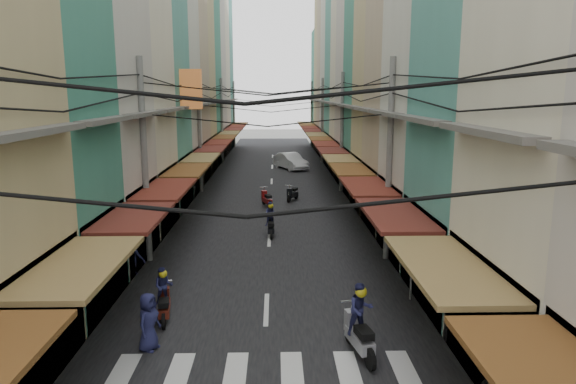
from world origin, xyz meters
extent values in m
plane|color=slate|center=(0.00, 0.00, 0.00)|extent=(160.00, 160.00, 0.00)
cube|color=black|center=(0.00, 20.00, 0.01)|extent=(10.00, 80.00, 0.02)
cube|color=slate|center=(-6.50, 20.00, 0.03)|extent=(3.00, 80.00, 0.06)
cube|color=slate|center=(6.50, 20.00, 0.03)|extent=(3.00, 80.00, 0.06)
cube|color=silver|center=(-3.50, -6.00, 0.03)|extent=(0.55, 2.40, 0.01)
cube|color=silver|center=(-2.10, -6.00, 0.03)|extent=(0.55, 2.40, 0.01)
cube|color=silver|center=(-0.70, -6.00, 0.03)|extent=(0.55, 2.40, 0.01)
cube|color=silver|center=(0.70, -6.00, 0.03)|extent=(0.55, 2.40, 0.01)
cube|color=silver|center=(2.10, -6.00, 0.03)|extent=(0.55, 2.40, 0.01)
cube|color=silver|center=(3.50, -6.00, 0.03)|extent=(0.55, 2.40, 0.01)
cube|color=black|center=(-5.60, -6.27, 1.60)|extent=(1.20, 4.52, 3.20)
cube|color=olive|center=(-4.10, -6.27, 3.00)|extent=(1.80, 4.33, 0.12)
cube|color=#595651|center=(-4.75, -6.27, 6.00)|extent=(0.50, 4.23, 0.15)
cube|color=black|center=(-5.60, -1.76, 1.60)|extent=(1.20, 4.13, 3.20)
cube|color=maroon|center=(-4.10, -1.76, 3.00)|extent=(1.80, 3.96, 0.12)
cube|color=#595651|center=(-4.75, -1.76, 6.00)|extent=(0.50, 3.87, 0.15)
cube|color=black|center=(-5.60, 2.96, 1.60)|extent=(1.20, 4.94, 3.20)
cube|color=maroon|center=(-4.10, 2.96, 3.00)|extent=(1.80, 4.73, 0.12)
cube|color=#595651|center=(-4.75, 2.96, 6.00)|extent=(0.50, 4.63, 0.15)
cube|color=beige|center=(-8.00, 8.00, 8.72)|extent=(6.00, 4.95, 17.43)
cube|color=black|center=(-5.60, 8.00, 1.60)|extent=(1.20, 4.75, 3.20)
cube|color=brown|center=(-4.10, 8.00, 3.00)|extent=(1.80, 4.56, 0.12)
cube|color=#595651|center=(-4.75, 8.00, 6.00)|extent=(0.50, 4.46, 0.15)
cube|color=teal|center=(-8.00, 12.98, 8.16)|extent=(6.00, 4.99, 16.32)
cube|color=black|center=(-5.60, 12.98, 1.60)|extent=(1.20, 4.80, 3.20)
cube|color=olive|center=(-4.10, 12.98, 3.00)|extent=(1.80, 4.60, 0.12)
cube|color=#595651|center=(-4.75, 12.98, 6.00)|extent=(0.50, 4.50, 0.15)
cube|color=beige|center=(-8.00, 17.80, 11.44)|extent=(6.00, 4.65, 22.87)
cube|color=black|center=(-5.60, 17.80, 1.60)|extent=(1.20, 4.46, 3.20)
cube|color=maroon|center=(-4.10, 17.80, 3.00)|extent=(1.80, 4.27, 0.12)
cube|color=#595651|center=(-4.75, 17.80, 6.00)|extent=(0.50, 4.18, 0.15)
cube|color=tan|center=(-8.00, 22.57, 10.29)|extent=(6.00, 4.89, 20.58)
cube|color=black|center=(-5.60, 22.57, 1.60)|extent=(1.20, 4.70, 3.20)
cube|color=maroon|center=(-4.10, 22.57, 3.00)|extent=(1.80, 4.50, 0.12)
cube|color=#595651|center=(-4.75, 22.57, 6.00)|extent=(0.50, 4.40, 0.15)
cube|color=tan|center=(-8.00, 27.27, 9.22)|extent=(6.00, 4.52, 18.44)
cube|color=black|center=(-5.60, 27.27, 1.60)|extent=(1.20, 4.34, 3.20)
cube|color=brown|center=(-4.10, 27.27, 3.00)|extent=(1.80, 4.16, 0.12)
cube|color=#595651|center=(-4.75, 27.27, 6.00)|extent=(0.50, 4.07, 0.15)
cube|color=#3C856F|center=(-8.00, 32.13, 10.31)|extent=(6.00, 5.20, 20.63)
cube|color=black|center=(-5.60, 32.13, 1.60)|extent=(1.20, 4.99, 3.20)
cube|color=olive|center=(-4.10, 32.13, 3.00)|extent=(1.80, 4.78, 0.12)
cube|color=#595651|center=(-4.75, 32.13, 6.00)|extent=(0.50, 4.68, 0.15)
cube|color=beige|center=(-8.00, 37.20, 11.85)|extent=(6.00, 4.94, 23.70)
cube|color=black|center=(-5.60, 37.20, 1.60)|extent=(1.20, 4.74, 3.20)
cube|color=maroon|center=(-4.10, 37.20, 3.00)|extent=(1.80, 4.55, 0.12)
cube|color=#595651|center=(-4.75, 37.20, 6.00)|extent=(0.50, 4.45, 0.15)
cube|color=beige|center=(-8.00, 42.14, 10.56)|extent=(6.00, 4.96, 21.12)
cube|color=black|center=(-5.60, 42.14, 1.60)|extent=(1.20, 4.76, 3.20)
cube|color=maroon|center=(-4.10, 42.14, 3.00)|extent=(1.80, 4.56, 0.12)
cube|color=#595651|center=(-4.75, 42.14, 6.00)|extent=(0.50, 4.46, 0.15)
cube|color=teal|center=(-8.00, 47.14, 9.95)|extent=(6.00, 5.04, 19.90)
cube|color=black|center=(-5.60, 47.14, 1.60)|extent=(1.20, 4.84, 3.20)
cube|color=brown|center=(-4.10, 47.14, 3.00)|extent=(1.80, 4.64, 0.12)
cube|color=#595651|center=(-4.75, 47.14, 6.00)|extent=(0.50, 4.54, 0.15)
cube|color=#5D3115|center=(-4.40, 12.00, 7.00)|extent=(1.20, 0.40, 2.20)
cube|color=black|center=(5.60, -6.55, 1.60)|extent=(1.20, 4.78, 3.20)
cube|color=olive|center=(4.10, -6.55, 3.00)|extent=(1.80, 4.58, 0.12)
cube|color=#595651|center=(4.75, -6.55, 6.00)|extent=(0.50, 4.48, 0.15)
cube|color=teal|center=(8.00, -1.55, 7.54)|extent=(6.00, 5.03, 15.08)
cube|color=black|center=(5.60, -1.55, 1.60)|extent=(1.20, 4.83, 3.20)
cube|color=maroon|center=(4.10, -1.55, 3.00)|extent=(1.80, 4.63, 0.12)
cube|color=#595651|center=(4.75, -1.55, 6.00)|extent=(0.50, 4.53, 0.15)
cube|color=black|center=(5.60, 3.36, 1.60)|extent=(1.20, 4.60, 3.20)
cube|color=maroon|center=(4.10, 3.36, 3.00)|extent=(1.80, 4.41, 0.12)
cube|color=#595651|center=(4.75, 3.36, 6.00)|extent=(0.50, 4.31, 0.15)
cube|color=tan|center=(8.00, 8.02, 10.37)|extent=(6.00, 4.52, 20.74)
cube|color=black|center=(5.60, 8.02, 1.60)|extent=(1.20, 4.34, 3.20)
cube|color=brown|center=(4.10, 8.02, 3.00)|extent=(1.80, 4.16, 0.12)
cube|color=#595651|center=(4.75, 8.02, 6.00)|extent=(0.50, 4.07, 0.15)
cube|color=tan|center=(8.00, 12.34, 7.06)|extent=(6.00, 4.12, 14.13)
cube|color=black|center=(5.60, 12.34, 1.60)|extent=(1.20, 3.96, 3.20)
cube|color=olive|center=(4.10, 12.34, 3.00)|extent=(1.80, 3.79, 0.12)
cube|color=#595651|center=(4.75, 12.34, 6.00)|extent=(0.50, 3.71, 0.15)
cube|color=#3C856F|center=(8.00, 16.61, 8.84)|extent=(6.00, 4.40, 17.68)
cube|color=black|center=(5.60, 16.61, 1.60)|extent=(1.20, 4.23, 3.20)
cube|color=maroon|center=(4.10, 16.61, 3.00)|extent=(1.80, 4.05, 0.12)
cube|color=#595651|center=(4.75, 16.61, 6.00)|extent=(0.50, 3.96, 0.15)
cube|color=beige|center=(8.00, 21.13, 11.30)|extent=(6.00, 4.64, 22.59)
cube|color=black|center=(5.60, 21.13, 1.60)|extent=(1.20, 4.45, 3.20)
cube|color=maroon|center=(4.10, 21.13, 3.00)|extent=(1.80, 4.26, 0.12)
cube|color=#595651|center=(4.75, 21.13, 6.00)|extent=(0.50, 4.17, 0.15)
cube|color=beige|center=(8.00, 25.45, 10.63)|extent=(6.00, 4.00, 21.25)
cube|color=black|center=(5.60, 25.45, 1.60)|extent=(1.20, 3.84, 3.20)
cube|color=brown|center=(4.10, 25.45, 3.00)|extent=(1.80, 3.68, 0.12)
cube|color=#595651|center=(4.75, 25.45, 6.00)|extent=(0.50, 3.60, 0.15)
cube|color=teal|center=(8.00, 29.95, 11.16)|extent=(6.00, 5.01, 22.33)
cube|color=black|center=(5.60, 29.95, 1.60)|extent=(1.20, 4.81, 3.20)
cube|color=olive|center=(4.10, 29.95, 3.00)|extent=(1.80, 4.61, 0.12)
cube|color=#595651|center=(4.75, 29.95, 6.00)|extent=(0.50, 4.51, 0.15)
cube|color=beige|center=(8.00, 34.96, 9.86)|extent=(6.00, 5.00, 19.71)
cube|color=black|center=(5.60, 34.96, 1.60)|extent=(1.20, 4.80, 3.20)
cube|color=maroon|center=(4.10, 34.96, 3.00)|extent=(1.80, 4.60, 0.12)
cube|color=#595651|center=(4.75, 34.96, 6.00)|extent=(0.50, 4.50, 0.15)
cube|color=tan|center=(8.00, 39.61, 8.43)|extent=(6.00, 4.32, 16.86)
cube|color=black|center=(5.60, 39.61, 1.60)|extent=(1.20, 4.15, 3.20)
cube|color=maroon|center=(4.10, 39.61, 3.00)|extent=(1.80, 3.97, 0.12)
cube|color=#595651|center=(4.75, 39.61, 6.00)|extent=(0.50, 3.89, 0.15)
cube|color=tan|center=(8.00, 43.94, 9.98)|extent=(6.00, 4.33, 19.96)
cube|color=black|center=(5.60, 43.94, 1.60)|extent=(1.20, 4.16, 3.20)
cube|color=brown|center=(4.10, 43.94, 3.00)|extent=(1.80, 3.99, 0.12)
cube|color=#595651|center=(4.75, 43.94, 6.00)|extent=(0.50, 3.90, 0.15)
cube|color=#3C856F|center=(8.00, 48.54, 7.17)|extent=(6.00, 4.88, 14.34)
cube|color=black|center=(5.60, 48.54, 1.60)|extent=(1.20, 4.68, 3.20)
cube|color=olive|center=(4.10, 48.54, 3.00)|extent=(1.80, 4.49, 0.12)
cube|color=#595651|center=(4.75, 48.54, 6.00)|extent=(0.50, 4.39, 0.15)
cylinder|color=slate|center=(-4.90, 3.00, 4.10)|extent=(0.26, 0.26, 8.20)
cylinder|color=slate|center=(4.90, 3.00, 4.10)|extent=(0.26, 0.26, 8.20)
cylinder|color=slate|center=(-4.90, 18.00, 4.10)|extent=(0.26, 0.26, 8.20)
cylinder|color=slate|center=(4.90, 18.00, 4.10)|extent=(0.26, 0.26, 8.20)
cylinder|color=slate|center=(-4.90, 33.00, 4.10)|extent=(0.26, 0.26, 8.20)
cylinder|color=slate|center=(4.90, 33.00, 4.10)|extent=(0.26, 0.26, 8.20)
cylinder|color=slate|center=(-4.90, 48.00, 4.10)|extent=(0.26, 0.26, 8.20)
cylinder|color=slate|center=(4.90, 48.00, 4.10)|extent=(0.26, 0.26, 8.20)
imported|color=silver|center=(1.69, 28.53, 0.00)|extent=(5.55, 4.00, 1.82)
imported|color=black|center=(7.47, 0.99, 0.00)|extent=(1.73, 0.68, 1.18)
cylinder|color=black|center=(-3.07, -2.11, 0.24)|extent=(0.09, 0.48, 0.48)
cylinder|color=black|center=(-3.07, -3.31, 0.24)|extent=(0.09, 0.48, 0.48)
cube|color=maroon|center=(-3.07, -2.71, 0.39)|extent=(0.31, 1.06, 0.26)
cube|color=black|center=(-3.07, -2.94, 0.66)|extent=(0.30, 0.51, 0.17)
cube|color=maroon|center=(-3.07, -2.20, 0.60)|extent=(0.28, 0.26, 0.51)
imported|color=#21224D|center=(-3.07, -2.71, 0.51)|extent=(0.49, 0.35, 1.22)
sphere|color=gold|center=(-3.07, -2.71, 1.43)|extent=(0.26, 0.26, 0.26)
cylinder|color=black|center=(2.50, -4.28, 0.29)|extent=(0.11, 0.57, 0.57)
cylinder|color=black|center=(2.50, -5.72, 0.29)|extent=(0.11, 0.57, 0.57)
cube|color=gray|center=(2.50, -5.00, 0.46)|extent=(0.37, 1.27, 0.31)
cube|color=black|center=(2.50, -5.28, 0.79)|extent=(0.35, 0.61, 0.20)
cube|color=gray|center=(2.50, -4.39, 0.72)|extent=(0.33, 0.31, 0.61)
imported|color=#21224D|center=(2.50, -5.00, 0.61)|extent=(0.58, 0.41, 1.46)
sphere|color=gold|center=(2.50, -5.00, 1.71)|extent=(0.31, 0.31, 0.31)
cylinder|color=black|center=(0.08, 7.10, 0.24)|extent=(0.09, 0.49, 0.49)
cylinder|color=black|center=(0.08, 5.89, 0.24)|extent=(0.09, 0.49, 0.49)
cube|color=black|center=(0.08, 6.50, 0.39)|extent=(0.32, 1.07, 0.26)
cube|color=black|center=(0.08, 6.26, 0.67)|extent=(0.30, 0.51, 0.17)
cube|color=black|center=(0.08, 7.01, 0.61)|extent=(0.28, 0.26, 0.51)
imported|color=#21224D|center=(0.08, 6.50, 0.51)|extent=(0.49, 0.35, 1.24)
sphere|color=gold|center=(0.08, 6.50, 1.45)|extent=(0.26, 0.26, 0.26)
cylinder|color=black|center=(1.40, 15.37, 0.26)|extent=(0.10, 0.51, 0.51)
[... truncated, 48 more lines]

